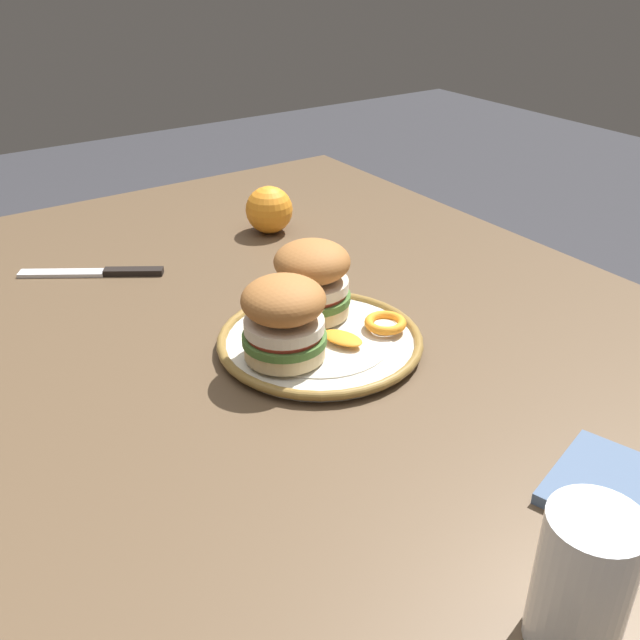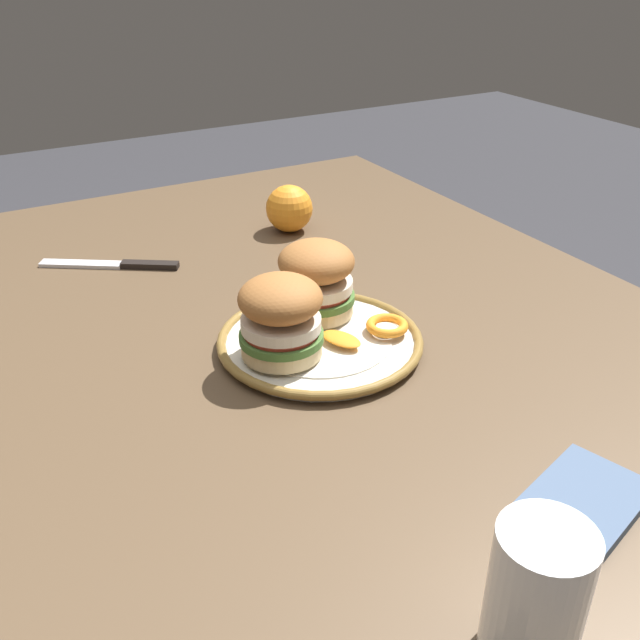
% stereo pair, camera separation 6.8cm
% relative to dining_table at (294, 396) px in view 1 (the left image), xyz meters
% --- Properties ---
extents(dining_table, '(1.36, 1.03, 0.76)m').
position_rel_dining_table_xyz_m(dining_table, '(0.00, 0.00, 0.00)').
color(dining_table, brown).
rests_on(dining_table, ground).
extents(dinner_plate, '(0.26, 0.26, 0.02)m').
position_rel_dining_table_xyz_m(dinner_plate, '(0.04, 0.02, 0.10)').
color(dinner_plate, silver).
rests_on(dinner_plate, dining_table).
extents(sandwich_half_left, '(0.14, 0.14, 0.10)m').
position_rel_dining_table_xyz_m(sandwich_half_left, '(0.05, -0.04, 0.16)').
color(sandwich_half_left, beige).
rests_on(sandwich_half_left, dinner_plate).
extents(sandwich_half_right, '(0.14, 0.14, 0.10)m').
position_rel_dining_table_xyz_m(sandwich_half_right, '(-0.02, 0.04, 0.16)').
color(sandwich_half_right, beige).
rests_on(sandwich_half_right, dinner_plate).
extents(orange_peel_curled, '(0.06, 0.06, 0.01)m').
position_rel_dining_table_xyz_m(orange_peel_curled, '(0.07, 0.10, 0.11)').
color(orange_peel_curled, orange).
rests_on(orange_peel_curled, dinner_plate).
extents(orange_peel_strip_long, '(0.06, 0.05, 0.01)m').
position_rel_dining_table_xyz_m(orange_peel_strip_long, '(0.06, 0.03, 0.11)').
color(orange_peel_strip_long, orange).
rests_on(orange_peel_strip_long, dinner_plate).
extents(drinking_glass, '(0.07, 0.07, 0.12)m').
position_rel_dining_table_xyz_m(drinking_glass, '(0.49, -0.07, 0.14)').
color(drinking_glass, white).
rests_on(drinking_glass, dining_table).
extents(whole_orange, '(0.08, 0.08, 0.08)m').
position_rel_dining_table_xyz_m(whole_orange, '(-0.34, 0.16, 0.13)').
color(whole_orange, orange).
rests_on(whole_orange, dining_table).
extents(table_knife, '(0.14, 0.20, 0.01)m').
position_rel_dining_table_xyz_m(table_knife, '(-0.33, -0.14, 0.09)').
color(table_knife, silver).
rests_on(table_knife, dining_table).
extents(folded_napkin, '(0.12, 0.14, 0.01)m').
position_rel_dining_table_xyz_m(folded_napkin, '(0.40, 0.09, 0.10)').
color(folded_napkin, slate).
rests_on(folded_napkin, dining_table).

